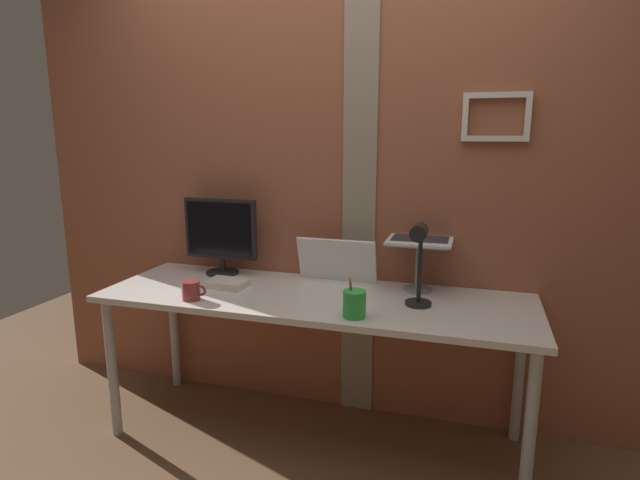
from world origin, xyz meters
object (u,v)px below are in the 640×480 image
(laptop, at_px, (422,227))
(pen_cup, at_px, (354,304))
(whiteboard_panel, at_px, (337,260))
(desk_lamp, at_px, (419,256))
(coffee_mug, at_px, (191,291))
(monitor, at_px, (221,232))

(laptop, relative_size, pen_cup, 1.80)
(whiteboard_panel, height_order, desk_lamp, desk_lamp)
(whiteboard_panel, distance_m, coffee_mug, 0.75)
(whiteboard_panel, bearing_deg, coffee_mug, -139.27)
(pen_cup, height_order, coffee_mug, pen_cup)
(desk_lamp, bearing_deg, coffee_mug, -169.79)
(desk_lamp, bearing_deg, monitor, 166.27)
(monitor, height_order, coffee_mug, monitor)
(monitor, distance_m, pen_cup, 0.98)
(desk_lamp, height_order, coffee_mug, desk_lamp)
(monitor, bearing_deg, coffee_mug, -80.10)
(desk_lamp, xyz_separation_m, coffee_mug, (-1.02, -0.18, -0.20))
(laptop, relative_size, whiteboard_panel, 0.75)
(coffee_mug, bearing_deg, laptop, 27.78)
(pen_cup, bearing_deg, desk_lamp, 37.17)
(laptop, bearing_deg, desk_lamp, -85.48)
(monitor, distance_m, whiteboard_panel, 0.66)
(whiteboard_panel, bearing_deg, monitor, -176.75)
(coffee_mug, bearing_deg, monitor, 99.90)
(laptop, distance_m, pen_cup, 0.62)
(whiteboard_panel, xyz_separation_m, pen_cup, (0.21, -0.49, -0.06))
(laptop, xyz_separation_m, pen_cup, (-0.22, -0.52, -0.25))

